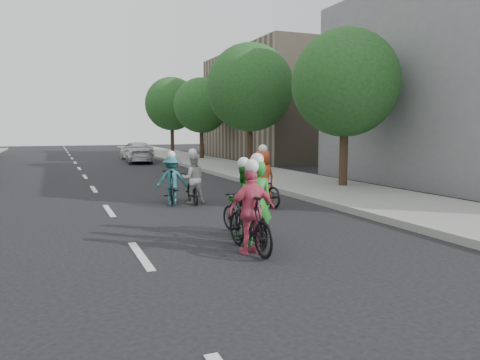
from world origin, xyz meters
TOP-DOWN VIEW (x-y plane):
  - ground at (0.00, 0.00)m, footprint 120.00×120.00m
  - sidewalk_right at (8.00, 10.00)m, footprint 4.00×80.00m
  - curb_right at (6.05, 10.00)m, footprint 0.18×80.00m
  - bldg_se at (16.00, 24.00)m, footprint 10.00×14.00m
  - tree_r_0 at (8.80, 6.60)m, footprint 4.00×4.00m
  - tree_r_1 at (8.80, 15.60)m, footprint 4.80×4.80m
  - tree_r_2 at (8.80, 24.60)m, footprint 4.00×4.00m
  - tree_r_3 at (8.80, 33.60)m, footprint 4.80×4.80m
  - cyclist_0 at (2.24, -0.04)m, footprint 0.70×1.73m
  - cyclist_1 at (2.54, 5.42)m, footprint 0.80×1.76m
  - cyclist_2 at (2.34, 0.85)m, footprint 0.85×1.58m
  - cyclist_3 at (4.30, 4.17)m, footprint 0.94×1.97m
  - cyclist_4 at (1.93, -0.52)m, footprint 0.95×1.82m
  - cyclist_5 at (1.92, 5.56)m, footprint 1.04×1.80m
  - follow_car_lead at (4.00, 23.21)m, footprint 2.10×4.30m
  - follow_car_trail at (4.29, 26.11)m, footprint 2.12×4.33m

SIDE VIEW (x-z plane):
  - ground at x=0.00m, z-range 0.00..0.00m
  - sidewalk_right at x=8.00m, z-range 0.00..0.15m
  - curb_right at x=6.05m, z-range 0.00..0.18m
  - cyclist_1 at x=2.54m, z-range -0.25..1.44m
  - follow_car_lead at x=4.00m, z-range 0.00..1.21m
  - cyclist_0 at x=2.24m, z-range -0.28..1.54m
  - cyclist_5 at x=1.92m, z-range -0.18..1.44m
  - cyclist_3 at x=4.30m, z-range -0.28..1.54m
  - cyclist_2 at x=2.34m, z-range -0.21..1.47m
  - cyclist_4 at x=1.93m, z-range -0.22..1.51m
  - follow_car_trail at x=4.29m, z-range 0.00..1.42m
  - tree_r_0 at x=8.80m, z-range 0.98..6.95m
  - tree_r_2 at x=8.80m, z-range 0.98..6.95m
  - bldg_se at x=16.00m, z-range 0.00..8.00m
  - tree_r_1 at x=8.80m, z-range 1.05..7.98m
  - tree_r_3 at x=8.80m, z-range 1.05..7.98m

